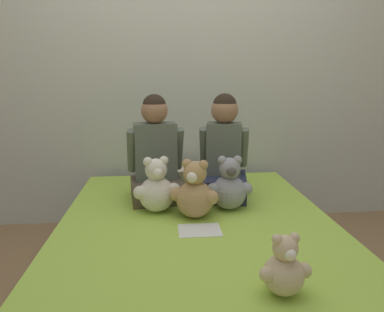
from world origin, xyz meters
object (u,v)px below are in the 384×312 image
at_px(teddy_bear_held_by_left_child, 157,189).
at_px(pillow_at_headboard, 187,173).
at_px(teddy_bear_held_by_right_child, 229,187).
at_px(child_on_right, 224,154).
at_px(teddy_bear_between_children, 195,193).
at_px(bed, 198,262).
at_px(sign_card, 199,230).
at_px(child_on_left, 156,156).
at_px(teddy_bear_at_foot_of_bed, 284,269).

xyz_separation_m(teddy_bear_held_by_left_child, pillow_at_headboard, (0.21, 0.55, -0.08)).
bearing_deg(teddy_bear_held_by_right_child, child_on_right, 89.33).
height_order(child_on_right, teddy_bear_held_by_right_child, child_on_right).
xyz_separation_m(teddy_bear_between_children, pillow_at_headboard, (0.01, 0.65, -0.08)).
bearing_deg(bed, child_on_right, 65.19).
xyz_separation_m(teddy_bear_between_children, sign_card, (0.01, -0.17, -0.13)).
relative_size(teddy_bear_between_children, pillow_at_headboard, 0.60).
relative_size(child_on_left, teddy_bear_held_by_right_child, 2.06).
distance_m(child_on_right, teddy_bear_held_by_right_child, 0.27).
bearing_deg(teddy_bear_held_by_right_child, teddy_bear_held_by_left_child, -179.43).
relative_size(teddy_bear_between_children, teddy_bear_at_foot_of_bed, 1.40).
xyz_separation_m(child_on_right, teddy_bear_held_by_right_child, (-0.01, -0.22, -0.14)).
xyz_separation_m(bed, pillow_at_headboard, (0.00, 0.77, 0.26)).
bearing_deg(child_on_left, teddy_bear_at_foot_of_bed, -73.10).
xyz_separation_m(teddy_bear_held_by_right_child, pillow_at_headboard, (-0.20, 0.55, -0.08)).
bearing_deg(child_on_right, teddy_bear_between_children, -112.09).
bearing_deg(teddy_bear_between_children, teddy_bear_held_by_left_child, 174.87).
bearing_deg(teddy_bear_held_by_left_child, teddy_bear_between_children, -37.02).
bearing_deg(child_on_right, child_on_left, -169.29).
bearing_deg(pillow_at_headboard, child_on_left, -123.41).
bearing_deg(sign_card, teddy_bear_held_by_left_child, 127.51).
xyz_separation_m(bed, sign_card, (-0.00, -0.06, 0.21)).
xyz_separation_m(bed, child_on_right, (0.20, 0.44, 0.48)).
xyz_separation_m(pillow_at_headboard, sign_card, (-0.00, -0.83, -0.05)).
bearing_deg(teddy_bear_held_by_left_child, pillow_at_headboard, 58.35).
relative_size(child_on_right, teddy_bear_at_foot_of_bed, 2.83).
bearing_deg(teddy_bear_held_by_left_child, sign_card, -63.20).
xyz_separation_m(teddy_bear_held_by_left_child, sign_card, (0.21, -0.27, -0.13)).
relative_size(child_on_left, teddy_bear_at_foot_of_bed, 2.82).
height_order(child_on_left, teddy_bear_at_foot_of_bed, child_on_left).
distance_m(teddy_bear_held_by_right_child, sign_card, 0.36).
bearing_deg(teddy_bear_between_children, bed, -65.26).
bearing_deg(teddy_bear_at_foot_of_bed, teddy_bear_held_by_left_child, 113.51).
bearing_deg(child_on_right, sign_card, -101.40).
distance_m(teddy_bear_at_foot_of_bed, sign_card, 0.58).
xyz_separation_m(child_on_left, pillow_at_headboard, (0.22, 0.33, -0.21)).
xyz_separation_m(teddy_bear_held_by_left_child, teddy_bear_held_by_right_child, (0.41, -0.00, -0.00)).
bearing_deg(sign_card, teddy_bear_held_by_right_child, 53.82).
distance_m(child_on_right, teddy_bear_between_children, 0.41).
bearing_deg(sign_card, bed, 89.05).
xyz_separation_m(child_on_left, teddy_bear_at_foot_of_bed, (0.45, -1.02, -0.17)).
xyz_separation_m(child_on_left, sign_card, (0.21, -0.50, -0.27)).
height_order(child_on_right, teddy_bear_at_foot_of_bed, child_on_right).
distance_m(child_on_right, teddy_bear_held_by_left_child, 0.49).
relative_size(teddy_bear_held_by_right_child, sign_card, 1.48).
distance_m(pillow_at_headboard, sign_card, 0.83).
height_order(teddy_bear_held_by_left_child, teddy_bear_held_by_right_child, teddy_bear_held_by_left_child).
bearing_deg(child_on_left, teddy_bear_between_children, -64.37).
bearing_deg(teddy_bear_between_children, child_on_right, 78.09).
bearing_deg(bed, sign_card, -90.95).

